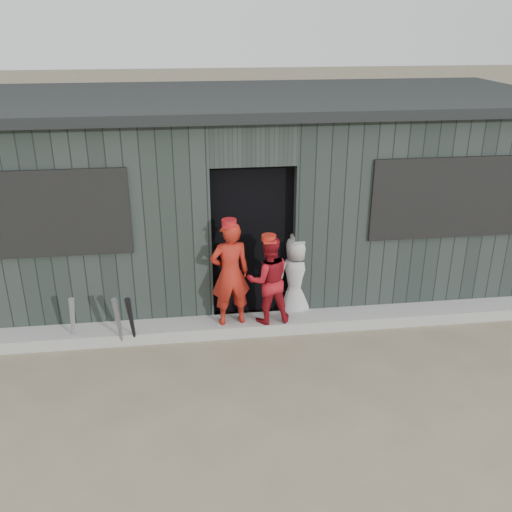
{
  "coord_description": "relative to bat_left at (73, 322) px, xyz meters",
  "views": [
    {
      "loc": [
        -0.79,
        -4.24,
        3.57
      ],
      "look_at": [
        0.0,
        1.8,
        1.0
      ],
      "focal_mm": 40.0,
      "sensor_mm": 36.0,
      "label": 1
    }
  ],
  "objects": [
    {
      "name": "ground",
      "position": [
        2.13,
        -1.68,
        -0.35
      ],
      "size": [
        80.0,
        80.0,
        0.0
      ],
      "primitive_type": "plane",
      "color": "#6A5E49",
      "rests_on": "ground"
    },
    {
      "name": "curb",
      "position": [
        2.13,
        0.14,
        -0.27
      ],
      "size": [
        8.0,
        0.36,
        0.15
      ],
      "primitive_type": "cube",
      "color": "gray",
      "rests_on": "ground"
    },
    {
      "name": "bat_left",
      "position": [
        0.0,
        0.0,
        0.0
      ],
      "size": [
        0.17,
        0.28,
        0.69
      ],
      "primitive_type": "cone",
      "rotation": [
        0.3,
        0.0,
        0.4
      ],
      "color": "#9C9CA4",
      "rests_on": "ground"
    },
    {
      "name": "bat_mid",
      "position": [
        0.52,
        -0.1,
        0.01
      ],
      "size": [
        0.09,
        0.25,
        0.71
      ],
      "primitive_type": "cone",
      "rotation": [
        0.26,
        0.0,
        -0.09
      ],
      "color": "gray",
      "rests_on": "ground"
    },
    {
      "name": "bat_right",
      "position": [
        0.67,
        -0.12,
        0.02
      ],
      "size": [
        0.09,
        0.34,
        0.73
      ],
      "primitive_type": "cone",
      "rotation": [
        0.36,
        0.0,
        -0.07
      ],
      "color": "black",
      "rests_on": "ground"
    },
    {
      "name": "player_red_left",
      "position": [
        1.82,
        0.11,
        0.45
      ],
      "size": [
        0.51,
        0.38,
        1.29
      ],
      "primitive_type": "imported",
      "rotation": [
        0.0,
        0.0,
        3.3
      ],
      "color": "#9F1E13",
      "rests_on": "curb"
    },
    {
      "name": "player_red_right",
      "position": [
        2.27,
        0.1,
        0.34
      ],
      "size": [
        0.56,
        0.45,
        1.08
      ],
      "primitive_type": "imported",
      "rotation": [
        0.0,
        0.0,
        3.21
      ],
      "color": "maroon",
      "rests_on": "curb"
    },
    {
      "name": "player_grey_back",
      "position": [
        2.67,
        0.41,
        0.2
      ],
      "size": [
        0.59,
        0.43,
        1.1
      ],
      "primitive_type": "imported",
      "rotation": [
        0.0,
        0.0,
        3.31
      ],
      "color": "#AAAAAA",
      "rests_on": "ground"
    },
    {
      "name": "dugout",
      "position": [
        2.13,
        1.82,
        0.94
      ],
      "size": [
        8.3,
        3.3,
        2.62
      ],
      "color": "black",
      "rests_on": "ground"
    }
  ]
}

